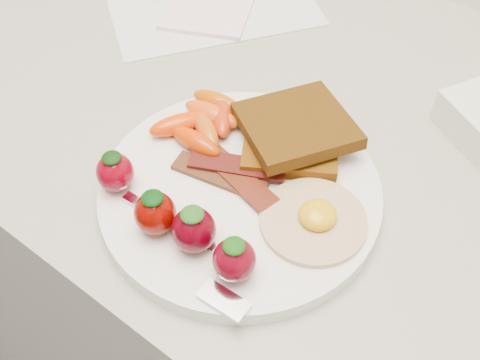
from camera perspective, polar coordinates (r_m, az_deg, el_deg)
The scene contains 9 objects.
counter at distance 1.03m, azimuth 3.78°, elevation -11.99°, with size 2.00×0.60×0.90m, color gray.
plate at distance 0.58m, azimuth -0.00°, elevation -1.21°, with size 0.27×0.27×0.02m, color white.
toast_lower at distance 0.60m, azimuth 4.82°, elevation 3.79°, with size 0.09×0.09×0.01m, color #4D2B05.
toast_upper at distance 0.60m, azimuth 5.36°, elevation 5.18°, with size 0.10×0.10×0.01m, color black.
fried_egg at distance 0.55m, azimuth 7.07°, elevation -3.71°, with size 0.10×0.10×0.02m.
bacon_strips at distance 0.58m, azimuth -0.82°, elevation 0.69°, with size 0.11×0.07×0.01m.
baby_carrots at distance 0.62m, azimuth -3.32°, elevation 5.62°, with size 0.08×0.10×0.02m.
strawberries at distance 0.52m, azimuth -6.20°, elevation -3.67°, with size 0.18×0.05×0.05m.
fork at distance 0.52m, azimuth -4.54°, elevation -7.09°, with size 0.16×0.05×0.00m.
Camera 1 is at (0.24, 1.28, 1.36)m, focal length 45.00 mm.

